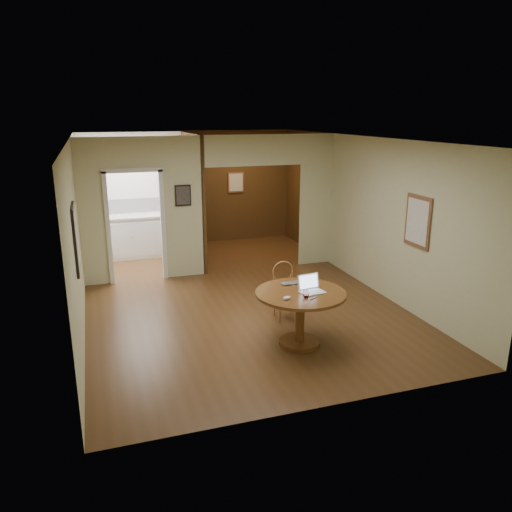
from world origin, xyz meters
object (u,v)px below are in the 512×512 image
object	(u,v)px
closed_laptop	(293,284)
open_laptop	(310,287)
dining_table	(300,306)
chair	(284,287)

from	to	relation	value
closed_laptop	open_laptop	bearing A→B (deg)	-68.34
dining_table	closed_laptop	bearing A→B (deg)	89.10
chair	closed_laptop	size ratio (longest dim) A/B	2.95
chair	open_laptop	distance (m)	1.03
dining_table	open_laptop	world-z (taller)	open_laptop
open_laptop	closed_laptop	bearing A→B (deg)	104.77
dining_table	chair	xyz separation A→B (m)	(0.14, 0.96, -0.07)
dining_table	open_laptop	distance (m)	0.29
dining_table	closed_laptop	size ratio (longest dim) A/B	4.05
dining_table	chair	bearing A→B (deg)	81.58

